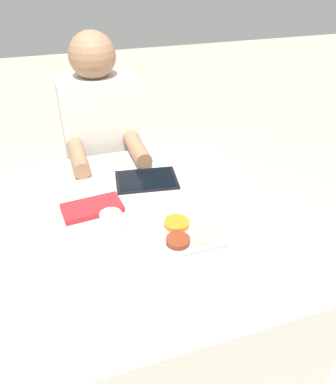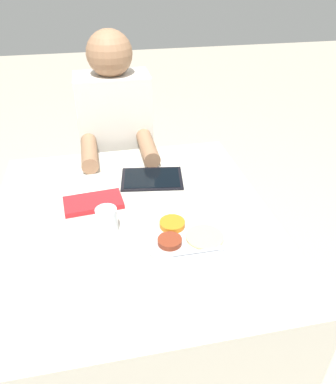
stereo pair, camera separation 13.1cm
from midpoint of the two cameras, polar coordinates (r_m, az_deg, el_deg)
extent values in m
plane|color=#B2A893|center=(1.85, -5.91, -23.62)|extent=(12.00, 12.00, 0.00)
cube|color=beige|center=(1.54, -6.74, -15.78)|extent=(0.95, 1.04, 0.77)
cylinder|color=#B7BABF|center=(1.20, 0.98, -6.87)|extent=(0.28, 0.28, 0.01)
cylinder|color=orange|center=(1.23, -1.70, -4.91)|extent=(0.08, 0.08, 0.02)
cylinder|color=maroon|center=(1.16, -1.71, -7.55)|extent=(0.08, 0.08, 0.02)
cylinder|color=#DBBC7F|center=(1.20, 3.47, -6.49)|extent=(0.12, 0.12, 0.01)
cylinder|color=#B7BABF|center=(1.14, 2.63, -8.80)|extent=(0.15, 0.01, 0.01)
sphere|color=#B7BABF|center=(1.16, 6.07, -8.00)|extent=(0.02, 0.02, 0.02)
cube|color=silver|center=(1.36, -14.19, -2.65)|extent=(0.21, 0.13, 0.01)
cube|color=red|center=(1.35, -14.22, -2.44)|extent=(0.22, 0.13, 0.02)
cube|color=black|center=(1.49, -5.81, 1.77)|extent=(0.26, 0.21, 0.01)
cube|color=black|center=(1.49, -5.82, 1.92)|extent=(0.24, 0.18, 0.00)
cube|color=black|center=(2.15, -10.61, -5.41)|extent=(0.31, 0.22, 0.44)
cube|color=beige|center=(1.87, -12.27, 7.48)|extent=(0.34, 0.20, 0.63)
sphere|color=#936B4C|center=(1.74, -13.92, 19.54)|extent=(0.20, 0.20, 0.20)
cylinder|color=#936B4C|center=(1.65, -15.79, 5.18)|extent=(0.07, 0.27, 0.07)
cylinder|color=#936B4C|center=(1.67, -7.09, 6.63)|extent=(0.07, 0.27, 0.07)
cylinder|color=silver|center=(1.21, -11.68, -4.98)|extent=(0.07, 0.07, 0.09)
camera|label=1|loc=(0.07, -92.86, -1.87)|focal=35.00mm
camera|label=2|loc=(0.07, 87.14, 1.87)|focal=35.00mm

